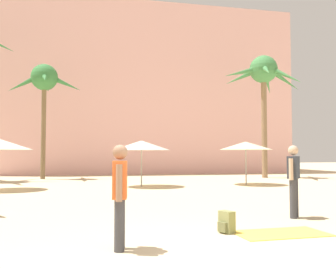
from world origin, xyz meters
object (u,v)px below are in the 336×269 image
(palm_tree_left, at_px, (44,83))
(cafe_umbrella_3, at_px, (142,145))
(cafe_umbrella_1, at_px, (246,146))
(palm_tree_far_left, at_px, (264,76))
(backpack, at_px, (226,222))
(person_near_left, at_px, (120,192))
(beach_towel, at_px, (281,233))
(person_mid_center, at_px, (294,178))

(palm_tree_left, bearing_deg, cafe_umbrella_3, -53.44)
(cafe_umbrella_1, bearing_deg, palm_tree_far_left, 55.01)
(cafe_umbrella_1, distance_m, cafe_umbrella_3, 5.32)
(backpack, xyz_separation_m, person_near_left, (-2.13, -0.88, 0.71))
(person_near_left, bearing_deg, palm_tree_left, -72.58)
(cafe_umbrella_3, height_order, person_near_left, cafe_umbrella_3)
(palm_tree_far_left, xyz_separation_m, beach_towel, (-7.89, -16.42, -6.67))
(palm_tree_far_left, height_order, backpack, palm_tree_far_left)
(palm_tree_left, bearing_deg, backpack, -73.88)
(palm_tree_left, distance_m, cafe_umbrella_3, 9.52)
(backpack, bearing_deg, palm_tree_left, -96.80)
(palm_tree_far_left, relative_size, backpack, 19.21)
(cafe_umbrella_3, distance_m, person_mid_center, 9.93)
(palm_tree_far_left, height_order, cafe_umbrella_3, palm_tree_far_left)
(backpack, bearing_deg, beach_towel, 141.69)
(cafe_umbrella_3, xyz_separation_m, beach_towel, (1.02, -11.21, -1.94))
(cafe_umbrella_1, height_order, person_near_left, cafe_umbrella_1)
(palm_tree_left, bearing_deg, palm_tree_far_left, -6.90)
(palm_tree_far_left, xyz_separation_m, backpack, (-8.88, -16.15, -6.48))
(palm_tree_left, relative_size, backpack, 17.08)
(cafe_umbrella_3, relative_size, beach_towel, 1.54)
(cafe_umbrella_3, xyz_separation_m, person_near_left, (-2.09, -11.82, -1.03))
(palm_tree_far_left, bearing_deg, backpack, -118.80)
(person_near_left, height_order, person_mid_center, person_mid_center)
(backpack, distance_m, person_mid_center, 2.69)
(palm_tree_far_left, bearing_deg, cafe_umbrella_1, -124.99)
(person_mid_center, bearing_deg, beach_towel, -84.71)
(cafe_umbrella_3, bearing_deg, cafe_umbrella_1, 0.78)
(palm_tree_left, bearing_deg, person_mid_center, -65.93)
(backpack, height_order, person_near_left, person_near_left)
(palm_tree_left, relative_size, cafe_umbrella_3, 2.66)
(palm_tree_left, xyz_separation_m, backpack, (5.16, -17.85, -5.81))
(palm_tree_left, bearing_deg, person_near_left, -80.81)
(cafe_umbrella_3, xyz_separation_m, backpack, (0.03, -10.94, -1.74))
(palm_tree_left, relative_size, person_near_left, 4.30)
(cafe_umbrella_3, distance_m, backpack, 11.08)
(cafe_umbrella_3, distance_m, beach_towel, 11.43)
(palm_tree_far_left, bearing_deg, beach_towel, -115.66)
(cafe_umbrella_3, xyz_separation_m, person_mid_center, (2.26, -9.62, -0.99))
(cafe_umbrella_1, relative_size, person_mid_center, 1.53)
(palm_tree_left, xyz_separation_m, person_near_left, (3.03, -18.73, -5.10))
(palm_tree_far_left, height_order, palm_tree_left, palm_tree_far_left)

